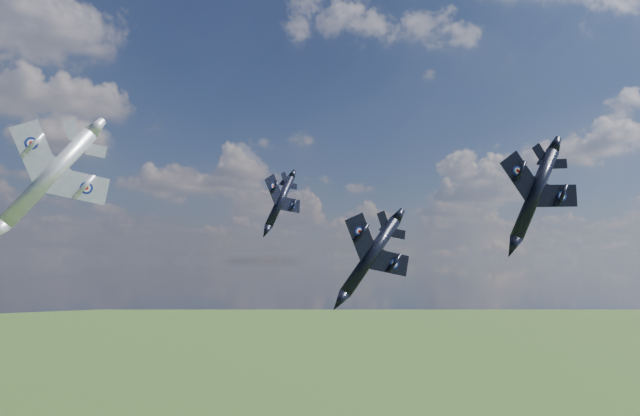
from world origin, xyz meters
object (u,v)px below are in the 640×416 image
jet_high_navy (280,202)px  jet_left_silver (49,177)px  jet_lead_navy (371,256)px  jet_right_navy (535,194)px

jet_high_navy → jet_left_silver: size_ratio=0.91×
jet_lead_navy → jet_left_silver: jet_left_silver is taller
jet_high_navy → jet_lead_navy: bearing=-117.2°
jet_high_navy → jet_left_silver: 46.34m
jet_high_navy → jet_left_silver: bearing=-159.3°
jet_lead_navy → jet_high_navy: size_ratio=1.07×
jet_right_navy → jet_left_silver: 48.40m
jet_lead_navy → jet_high_navy: (5.99, 30.64, 8.54)m
jet_lead_navy → jet_right_navy: size_ratio=0.91×
jet_lead_navy → jet_right_navy: 19.27m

